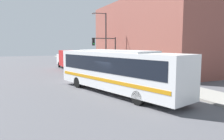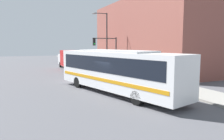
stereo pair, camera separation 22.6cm
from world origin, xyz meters
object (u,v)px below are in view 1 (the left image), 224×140
(city_bus, at_px, (116,69))
(parking_meter, at_px, (120,67))
(street_lamp, at_px, (104,37))
(pedestrian_near_corner, at_px, (112,62))
(fire_hydrant, at_px, (135,75))
(delivery_truck, at_px, (69,59))
(traffic_light_pole, at_px, (107,48))

(city_bus, xyz_separation_m, parking_meter, (4.82, 9.19, -0.90))
(street_lamp, distance_m, pedestrian_near_corner, 4.15)
(city_bus, bearing_deg, fire_hydrant, 33.25)
(parking_meter, distance_m, street_lamp, 6.42)
(fire_hydrant, bearing_deg, delivery_truck, 108.85)
(fire_hydrant, xyz_separation_m, parking_meter, (0.00, 3.64, 0.52))
(pedestrian_near_corner, bearing_deg, parking_meter, -104.30)
(traffic_light_pole, bearing_deg, city_bus, -108.99)
(delivery_truck, xyz_separation_m, traffic_light_pole, (3.26, -7.33, 1.74))
(fire_hydrant, distance_m, pedestrian_near_corner, 9.69)
(parking_meter, height_order, street_lamp, street_lamp)
(parking_meter, bearing_deg, street_lamp, 90.10)
(parking_meter, xyz_separation_m, street_lamp, (-0.01, 5.16, 3.83))
(traffic_light_pole, distance_m, parking_meter, 3.05)
(delivery_truck, xyz_separation_m, fire_hydrant, (4.33, -12.68, -1.07))
(delivery_truck, height_order, pedestrian_near_corner, delivery_truck)
(pedestrian_near_corner, bearing_deg, fire_hydrant, -98.98)
(delivery_truck, distance_m, fire_hydrant, 13.44)
(traffic_light_pole, height_order, street_lamp, street_lamp)
(pedestrian_near_corner, bearing_deg, street_lamp, -153.26)
(city_bus, height_order, pedestrian_near_corner, city_bus)
(fire_hydrant, relative_size, street_lamp, 0.08)
(fire_hydrant, bearing_deg, street_lamp, 90.06)
(street_lamp, bearing_deg, parking_meter, -89.90)
(delivery_truck, bearing_deg, fire_hydrant, -71.15)
(traffic_light_pole, relative_size, street_lamp, 0.56)
(delivery_truck, bearing_deg, traffic_light_pole, -66.05)
(street_lamp, relative_size, pedestrian_near_corner, 4.63)
(delivery_truck, height_order, street_lamp, street_lamp)
(parking_meter, bearing_deg, city_bus, -117.69)
(city_bus, height_order, delivery_truck, city_bus)
(traffic_light_pole, bearing_deg, fire_hydrant, -78.67)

